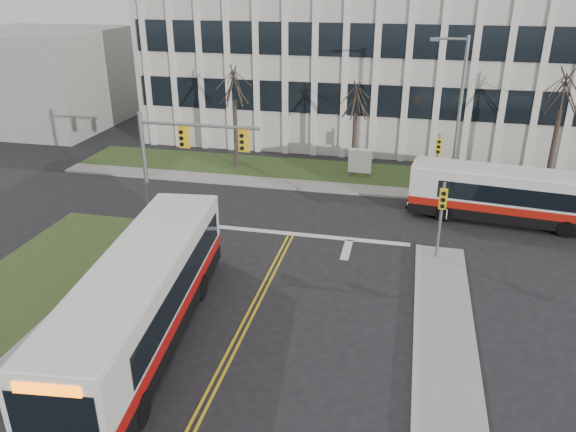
{
  "coord_description": "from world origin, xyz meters",
  "views": [
    {
      "loc": [
        5.51,
        -17.33,
        12.29
      ],
      "look_at": [
        0.33,
        5.9,
        2.0
      ],
      "focal_mm": 35.0,
      "sensor_mm": 36.0,
      "label": 1
    }
  ],
  "objects_px": {
    "bus_main": "(143,302)",
    "bus_cross": "(513,198)",
    "streetlight": "(457,108)",
    "directory_sign": "(360,161)"
  },
  "relations": [
    {
      "from": "bus_main",
      "to": "bus_cross",
      "type": "distance_m",
      "value": 20.12
    },
    {
      "from": "directory_sign",
      "to": "bus_cross",
      "type": "xyz_separation_m",
      "value": [
        8.62,
        -5.27,
        0.24
      ]
    },
    {
      "from": "directory_sign",
      "to": "bus_cross",
      "type": "height_order",
      "value": "bus_cross"
    },
    {
      "from": "streetlight",
      "to": "bus_main",
      "type": "relative_size",
      "value": 0.74
    },
    {
      "from": "bus_cross",
      "to": "bus_main",
      "type": "bearing_deg",
      "value": -38.45
    },
    {
      "from": "streetlight",
      "to": "bus_main",
      "type": "height_order",
      "value": "streetlight"
    },
    {
      "from": "bus_cross",
      "to": "streetlight",
      "type": "bearing_deg",
      "value": -135.19
    },
    {
      "from": "streetlight",
      "to": "bus_cross",
      "type": "bearing_deg",
      "value": -52.12
    },
    {
      "from": "bus_main",
      "to": "bus_cross",
      "type": "relative_size",
      "value": 1.18
    },
    {
      "from": "bus_main",
      "to": "bus_cross",
      "type": "bearing_deg",
      "value": 38.42
    }
  ]
}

